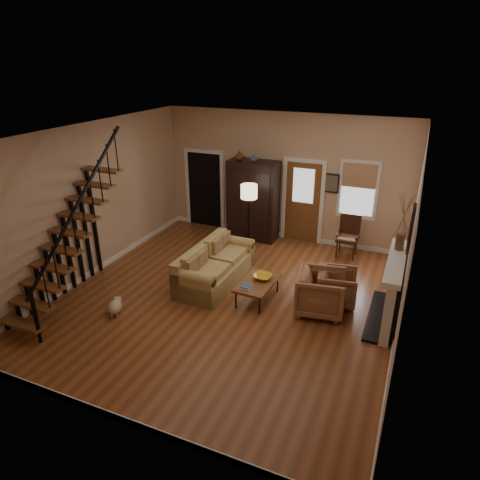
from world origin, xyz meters
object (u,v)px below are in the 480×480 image
at_px(floor_lamp, 249,219).
at_px(side_chair, 348,237).
at_px(armchair_left, 321,293).
at_px(armchair_right, 337,287).
at_px(armoire, 253,200).
at_px(sofa, 216,265).
at_px(coffee_table, 257,291).

relative_size(floor_lamp, side_chair, 1.71).
bearing_deg(armchair_left, armchair_right, -34.91).
bearing_deg(armchair_right, armchair_left, 145.11).
bearing_deg(armoire, floor_lamp, -74.90).
xyz_separation_m(armoire, armchair_right, (2.76, -2.43, -0.70)).
bearing_deg(side_chair, armoire, 175.52).
distance_m(sofa, coffee_table, 1.16).
height_order(armchair_left, armchair_right, armchair_left).
xyz_separation_m(armoire, side_chair, (2.55, -0.20, -0.54)).
height_order(floor_lamp, side_chair, floor_lamp).
bearing_deg(side_chair, floor_lamp, -163.11).
height_order(armchair_right, side_chair, side_chair).
xyz_separation_m(coffee_table, armchair_left, (1.26, 0.07, 0.21)).
relative_size(armoire, armchair_right, 2.73).
relative_size(armchair_right, side_chair, 0.75).
xyz_separation_m(sofa, armchair_left, (2.36, -0.27, 0.01)).
distance_m(sofa, armchair_right, 2.59).
distance_m(sofa, floor_lamp, 1.79).
xyz_separation_m(armchair_right, floor_lamp, (-2.51, 1.53, 0.52)).
xyz_separation_m(armchair_left, armchair_right, (0.22, 0.47, -0.07)).
height_order(sofa, coffee_table, sofa).
bearing_deg(floor_lamp, armoire, 105.10).
xyz_separation_m(sofa, side_chair, (2.37, 2.43, 0.11)).
height_order(coffee_table, armchair_right, armchair_right).
xyz_separation_m(coffee_table, armchair_right, (1.48, 0.54, 0.14)).
relative_size(sofa, floor_lamp, 1.24).
bearing_deg(floor_lamp, armchair_left, -41.09).
relative_size(coffee_table, armchair_right, 1.40).
xyz_separation_m(armchair_right, side_chair, (-0.21, 2.23, 0.16)).
relative_size(sofa, armchair_left, 2.37).
relative_size(armchair_right, floor_lamp, 0.44).
bearing_deg(coffee_table, armchair_left, 3.24).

